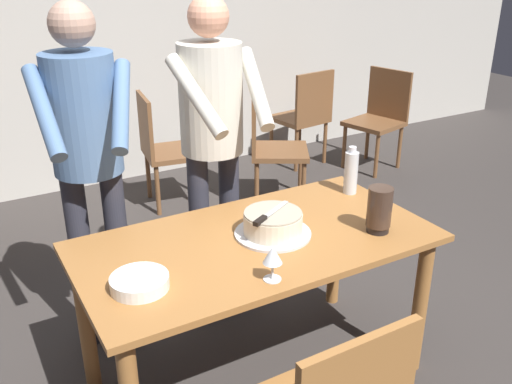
{
  "coord_description": "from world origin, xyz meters",
  "views": [
    {
      "loc": [
        -1.09,
        -1.89,
        1.92
      ],
      "look_at": [
        0.08,
        0.15,
        0.9
      ],
      "focal_mm": 39.7,
      "sensor_mm": 36.0,
      "label": 1
    }
  ],
  "objects_px": {
    "water_bottle": "(351,172)",
    "background_chair_0": "(270,144)",
    "cake_on_platter": "(273,224)",
    "plate_stack": "(140,282)",
    "cake_knife": "(265,217)",
    "main_dining_table": "(257,262)",
    "person_standing_beside": "(87,146)",
    "background_chair_2": "(163,146)",
    "background_chair_3": "(379,115)",
    "background_chair_1": "(304,114)",
    "wine_glass_near": "(273,256)",
    "person_cutting_cake": "(213,128)",
    "hurricane_lamp": "(379,209)"
  },
  "relations": [
    {
      "from": "water_bottle",
      "to": "background_chair_0",
      "type": "bearing_deg",
      "value": 73.7
    },
    {
      "from": "cake_on_platter",
      "to": "plate_stack",
      "type": "xyz_separation_m",
      "value": [
        -0.65,
        -0.12,
        -0.03
      ]
    },
    {
      "from": "cake_knife",
      "to": "water_bottle",
      "type": "height_order",
      "value": "water_bottle"
    },
    {
      "from": "main_dining_table",
      "to": "water_bottle",
      "type": "height_order",
      "value": "water_bottle"
    },
    {
      "from": "person_standing_beside",
      "to": "water_bottle",
      "type": "bearing_deg",
      "value": -20.26
    },
    {
      "from": "background_chair_2",
      "to": "background_chair_3",
      "type": "height_order",
      "value": "same"
    },
    {
      "from": "cake_knife",
      "to": "background_chair_0",
      "type": "xyz_separation_m",
      "value": [
        1.1,
        1.77,
        -0.37
      ]
    },
    {
      "from": "person_standing_beside",
      "to": "background_chair_1",
      "type": "bearing_deg",
      "value": 35.16
    },
    {
      "from": "water_bottle",
      "to": "background_chair_3",
      "type": "bearing_deg",
      "value": 44.78
    },
    {
      "from": "background_chair_2",
      "to": "background_chair_3",
      "type": "bearing_deg",
      "value": -4.69
    },
    {
      "from": "cake_knife",
      "to": "person_standing_beside",
      "type": "relative_size",
      "value": 0.14
    },
    {
      "from": "wine_glass_near",
      "to": "water_bottle",
      "type": "bearing_deg",
      "value": 33.3
    },
    {
      "from": "person_cutting_cake",
      "to": "main_dining_table",
      "type": "bearing_deg",
      "value": -98.91
    },
    {
      "from": "water_bottle",
      "to": "background_chair_2",
      "type": "bearing_deg",
      "value": 98.97
    },
    {
      "from": "wine_glass_near",
      "to": "background_chair_1",
      "type": "relative_size",
      "value": 0.16
    },
    {
      "from": "wine_glass_near",
      "to": "background_chair_0",
      "type": "relative_size",
      "value": 0.16
    },
    {
      "from": "person_cutting_cake",
      "to": "cake_knife",
      "type": "bearing_deg",
      "value": -96.69
    },
    {
      "from": "hurricane_lamp",
      "to": "plate_stack",
      "type": "bearing_deg",
      "value": 175.42
    },
    {
      "from": "cake_on_platter",
      "to": "hurricane_lamp",
      "type": "distance_m",
      "value": 0.47
    },
    {
      "from": "plate_stack",
      "to": "hurricane_lamp",
      "type": "relative_size",
      "value": 1.05
    },
    {
      "from": "background_chair_1",
      "to": "hurricane_lamp",
      "type": "bearing_deg",
      "value": -117.98
    },
    {
      "from": "wine_glass_near",
      "to": "water_bottle",
      "type": "height_order",
      "value": "water_bottle"
    },
    {
      "from": "background_chair_1",
      "to": "cake_on_platter",
      "type": "bearing_deg",
      "value": -127.24
    },
    {
      "from": "background_chair_2",
      "to": "background_chair_3",
      "type": "relative_size",
      "value": 1.0
    },
    {
      "from": "person_cutting_cake",
      "to": "background_chair_2",
      "type": "bearing_deg",
      "value": 79.52
    },
    {
      "from": "cake_on_platter",
      "to": "person_cutting_cake",
      "type": "distance_m",
      "value": 0.67
    },
    {
      "from": "water_bottle",
      "to": "hurricane_lamp",
      "type": "distance_m",
      "value": 0.44
    },
    {
      "from": "cake_on_platter",
      "to": "background_chair_1",
      "type": "xyz_separation_m",
      "value": [
        1.77,
        2.32,
        -0.31
      ]
    },
    {
      "from": "person_cutting_cake",
      "to": "background_chair_2",
      "type": "distance_m",
      "value": 1.62
    },
    {
      "from": "person_cutting_cake",
      "to": "background_chair_3",
      "type": "relative_size",
      "value": 1.91
    },
    {
      "from": "wine_glass_near",
      "to": "background_chair_3",
      "type": "relative_size",
      "value": 0.16
    },
    {
      "from": "wine_glass_near",
      "to": "hurricane_lamp",
      "type": "xyz_separation_m",
      "value": [
        0.62,
        0.11,
        0.0
      ]
    },
    {
      "from": "hurricane_lamp",
      "to": "water_bottle",
      "type": "bearing_deg",
      "value": 67.83
    },
    {
      "from": "cake_knife",
      "to": "background_chair_3",
      "type": "bearing_deg",
      "value": 39.4
    },
    {
      "from": "cake_knife",
      "to": "person_cutting_cake",
      "type": "distance_m",
      "value": 0.69
    },
    {
      "from": "hurricane_lamp",
      "to": "background_chair_0",
      "type": "relative_size",
      "value": 0.23
    },
    {
      "from": "water_bottle",
      "to": "background_chair_0",
      "type": "relative_size",
      "value": 0.28
    },
    {
      "from": "cake_on_platter",
      "to": "background_chair_1",
      "type": "relative_size",
      "value": 0.38
    },
    {
      "from": "wine_glass_near",
      "to": "hurricane_lamp",
      "type": "bearing_deg",
      "value": 9.94
    },
    {
      "from": "plate_stack",
      "to": "background_chair_1",
      "type": "distance_m",
      "value": 3.45
    },
    {
      "from": "plate_stack",
      "to": "wine_glass_near",
      "type": "height_order",
      "value": "wine_glass_near"
    },
    {
      "from": "cake_on_platter",
      "to": "cake_knife",
      "type": "height_order",
      "value": "cake_knife"
    },
    {
      "from": "hurricane_lamp",
      "to": "background_chair_1",
      "type": "height_order",
      "value": "hurricane_lamp"
    },
    {
      "from": "person_cutting_cake",
      "to": "water_bottle",
      "type": "bearing_deg",
      "value": -35.71
    },
    {
      "from": "cake_on_platter",
      "to": "cake_knife",
      "type": "bearing_deg",
      "value": -151.09
    },
    {
      "from": "wine_glass_near",
      "to": "person_cutting_cake",
      "type": "xyz_separation_m",
      "value": [
        0.21,
        0.93,
        0.22
      ]
    },
    {
      "from": "cake_on_platter",
      "to": "cake_knife",
      "type": "xyz_separation_m",
      "value": [
        -0.06,
        -0.03,
        0.06
      ]
    },
    {
      "from": "water_bottle",
      "to": "person_standing_beside",
      "type": "distance_m",
      "value": 1.3
    },
    {
      "from": "person_cutting_cake",
      "to": "hurricane_lamp",
      "type": "bearing_deg",
      "value": -63.39
    },
    {
      "from": "wine_glass_near",
      "to": "background_chair_1",
      "type": "bearing_deg",
      "value": 53.37
    }
  ]
}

